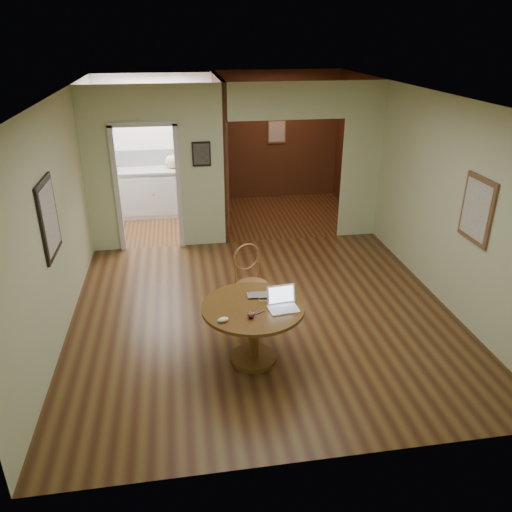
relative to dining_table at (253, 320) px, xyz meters
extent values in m
plane|color=#412312|center=(0.29, 0.96, -0.52)|extent=(5.00, 5.00, 0.00)
plane|color=white|center=(0.29, 0.96, 2.18)|extent=(5.00, 5.00, 0.00)
plane|color=beige|center=(0.29, -1.54, 0.83)|extent=(5.00, 0.00, 5.00)
plane|color=beige|center=(-2.21, 0.96, 0.83)|extent=(0.00, 5.00, 5.00)
plane|color=beige|center=(2.79, 0.96, 0.83)|extent=(0.00, 5.00, 5.00)
cube|color=beige|center=(-1.96, 3.46, 0.83)|extent=(0.50, 2.70, 0.04)
cube|color=beige|center=(-0.31, 3.46, 0.83)|extent=(0.80, 2.70, 0.04)
cube|color=beige|center=(2.44, 3.46, 0.83)|extent=(0.70, 2.70, 0.04)
plane|color=white|center=(-1.06, 5.46, 0.83)|extent=(2.70, 0.00, 2.70)
plane|color=#3E2912|center=(1.44, 5.96, 0.83)|extent=(2.70, 0.00, 2.70)
cube|color=#3E2912|center=(0.09, 4.71, 0.83)|extent=(0.08, 2.50, 2.70)
cube|color=black|center=(-2.19, 0.96, 0.98)|extent=(0.03, 0.70, 0.90)
cube|color=brown|center=(2.77, 0.46, 0.98)|extent=(0.03, 0.60, 0.80)
cube|color=black|center=(-0.31, 3.44, 1.08)|extent=(0.30, 0.03, 0.40)
cube|color=beige|center=(1.44, 5.94, 0.93)|extent=(0.40, 0.03, 0.50)
cube|color=white|center=(-1.06, 5.45, 0.58)|extent=(2.00, 0.02, 0.32)
cylinder|color=brown|center=(0.00, 0.00, -0.50)|extent=(0.53, 0.53, 0.05)
cylinder|color=brown|center=(0.00, 0.00, -0.17)|extent=(0.11, 0.11, 0.61)
cylinder|color=brown|center=(0.00, 0.00, 0.16)|extent=(1.13, 1.13, 0.04)
cylinder|color=#9E6038|center=(0.14, 0.98, -0.09)|extent=(0.52, 0.52, 0.03)
cylinder|color=#9E6038|center=(0.05, 0.80, -0.31)|extent=(0.03, 0.03, 0.44)
cylinder|color=#9E6038|center=(0.32, 0.90, -0.31)|extent=(0.03, 0.03, 0.44)
cylinder|color=#9E6038|center=(-0.05, 1.07, -0.31)|extent=(0.03, 0.03, 0.44)
cylinder|color=#9E6038|center=(0.23, 1.17, -0.31)|extent=(0.03, 0.03, 0.44)
cylinder|color=#9E6038|center=(-0.06, 1.07, 0.10)|extent=(0.03, 0.03, 0.35)
cylinder|color=#9E6038|center=(0.25, 1.18, 0.10)|extent=(0.03, 0.03, 0.35)
torus|color=#9E6038|center=(0.09, 1.13, 0.25)|extent=(0.36, 0.15, 0.37)
cube|color=white|center=(0.31, -0.13, 0.19)|extent=(0.34, 0.25, 0.02)
cube|color=silver|center=(0.31, -0.16, 0.20)|extent=(0.28, 0.14, 0.00)
cube|color=white|center=(0.31, 0.00, 0.30)|extent=(0.32, 0.09, 0.21)
cube|color=#94A3BC|center=(0.31, -0.01, 0.30)|extent=(0.28, 0.07, 0.17)
imported|color=silver|center=(0.13, 0.15, 0.20)|extent=(0.35, 0.23, 0.03)
ellipsoid|color=white|center=(-0.35, -0.27, 0.21)|extent=(0.13, 0.09, 0.05)
cylinder|color=#0F0D61|center=(0.03, -0.17, 0.19)|extent=(0.13, 0.08, 0.01)
cube|color=silver|center=(-1.06, 5.16, -0.07)|extent=(2.00, 0.55, 0.90)
cube|color=#B3B4AF|center=(-1.06, 5.16, 0.40)|extent=(2.06, 0.60, 0.04)
sphere|color=#B20C0C|center=(-1.21, 4.87, -0.02)|extent=(0.03, 0.03, 0.03)
sphere|color=#B20C0C|center=(-0.21, 4.87, -0.02)|extent=(0.03, 0.03, 0.03)
ellipsoid|color=#CBB594|center=(-0.82, 5.16, 0.55)|extent=(0.28, 0.24, 0.26)
camera|label=1|loc=(-0.71, -4.66, 2.94)|focal=35.00mm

